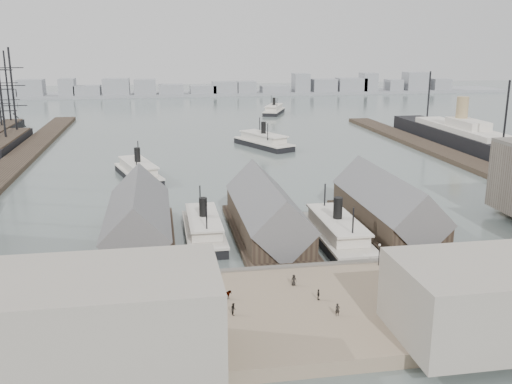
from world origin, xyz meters
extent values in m
plane|color=#54625F|center=(0.00, 0.00, 0.00)|extent=(900.00, 900.00, 0.00)
cube|color=#826F57|center=(0.00, -20.00, 1.00)|extent=(180.00, 30.00, 2.00)
cube|color=#59544C|center=(0.00, -5.20, 1.15)|extent=(180.00, 1.20, 2.30)
cube|color=#2D231C|center=(-68.00, 100.00, 0.80)|extent=(10.00, 220.00, 1.60)
cube|color=#2D231C|center=(78.00, 90.00, 0.80)|extent=(10.00, 180.00, 1.60)
cube|color=#2D231C|center=(-26.00, 16.00, 0.60)|extent=(14.00, 42.00, 1.20)
cube|color=#2D231C|center=(-26.00, 17.00, 3.70)|extent=(12.00, 36.00, 5.00)
cube|color=#59595B|center=(-26.00, 17.00, 6.30)|extent=(12.60, 37.00, 12.60)
cube|color=#2D231C|center=(0.00, 16.00, 0.60)|extent=(14.00, 42.00, 1.20)
cube|color=#2D231C|center=(0.00, 17.00, 3.70)|extent=(12.00, 36.00, 5.00)
cube|color=#59595B|center=(0.00, 17.00, 6.30)|extent=(12.60, 37.00, 12.60)
cube|color=#2D231C|center=(26.00, 16.00, 0.60)|extent=(14.00, 42.00, 1.20)
cube|color=#2D231C|center=(26.00, 17.00, 3.70)|extent=(12.00, 36.00, 5.00)
cube|color=#59595B|center=(26.00, 17.00, 6.30)|extent=(12.60, 37.00, 12.60)
cube|color=gray|center=(20.00, -32.00, 7.00)|extent=(24.00, 16.00, 10.00)
cube|color=gray|center=(-30.00, -32.00, 8.00)|extent=(30.00, 16.00, 12.00)
cylinder|color=black|center=(-45.00, -7.00, 3.80)|extent=(0.16, 0.16, 3.60)
sphere|color=silver|center=(-45.00, -7.00, 5.70)|extent=(0.44, 0.44, 0.44)
cylinder|color=black|center=(-15.00, -7.00, 3.80)|extent=(0.16, 0.16, 3.60)
sphere|color=silver|center=(-15.00, -7.00, 5.70)|extent=(0.44, 0.44, 0.44)
cylinder|color=black|center=(15.00, -7.00, 3.80)|extent=(0.16, 0.16, 3.60)
sphere|color=silver|center=(15.00, -7.00, 5.70)|extent=(0.44, 0.44, 0.44)
cube|color=gray|center=(0.00, 340.00, 1.00)|extent=(500.00, 40.00, 2.00)
cube|color=gray|center=(-123.57, 330.00, 3.62)|extent=(14.71, 14.00, 7.23)
cube|color=gray|center=(-107.98, 330.00, 6.62)|extent=(17.63, 14.00, 13.23)
cube|color=gray|center=(-83.49, 330.00, 6.79)|extent=(10.74, 14.00, 13.58)
cube|color=gray|center=(-69.86, 330.00, 4.32)|extent=(18.06, 14.00, 8.64)
cube|color=gray|center=(-49.92, 330.00, 6.64)|extent=(18.55, 14.00, 13.29)
cube|color=gray|center=(-29.70, 330.00, 6.24)|extent=(15.33, 14.00, 12.47)
cube|color=gray|center=(-11.29, 330.00, 4.36)|extent=(17.56, 14.00, 8.72)
cube|color=gray|center=(11.96, 330.00, 3.82)|extent=(18.76, 14.00, 7.63)
cube|color=gray|center=(27.85, 330.00, 5.17)|extent=(17.61, 14.00, 10.35)
cube|color=gray|center=(44.04, 330.00, 5.15)|extent=(13.38, 14.00, 10.30)
cube|color=gray|center=(65.61, 330.00, 3.38)|extent=(20.73, 14.00, 6.75)
cube|color=gray|center=(85.69, 330.00, 7.79)|extent=(11.51, 14.00, 15.57)
cube|color=gray|center=(103.47, 330.00, 5.63)|extent=(18.17, 14.00, 11.26)
cube|color=gray|center=(125.20, 330.00, 5.92)|extent=(21.81, 14.00, 11.83)
cube|color=gray|center=(139.05, 330.00, 7.75)|extent=(11.12, 14.00, 15.50)
cube|color=gray|center=(159.69, 330.00, 5.14)|extent=(10.90, 14.00, 10.29)
cube|color=gray|center=(177.90, 330.00, 7.86)|extent=(17.95, 14.00, 15.72)
cube|color=gray|center=(197.92, 330.00, 5.26)|extent=(14.21, 14.00, 10.51)
cube|color=black|center=(-13.00, 17.72, 0.82)|extent=(7.29, 25.51, 1.64)
cube|color=silver|center=(-13.00, 17.72, 2.00)|extent=(7.65, 25.51, 0.46)
cube|color=silver|center=(-13.00, 17.72, 3.28)|extent=(5.92, 18.22, 2.00)
cube|color=silver|center=(-13.00, 17.72, 4.55)|extent=(6.38, 20.04, 0.36)
cylinder|color=black|center=(-13.00, 17.72, 6.56)|extent=(1.64, 1.64, 4.10)
cylinder|color=black|center=(-13.00, 25.92, 6.38)|extent=(0.27, 0.27, 5.47)
cylinder|color=black|center=(-13.00, 9.52, 6.38)|extent=(0.27, 0.27, 5.47)
cube|color=black|center=(13.00, 10.15, 0.90)|extent=(8.04, 28.15, 1.81)
cube|color=silver|center=(13.00, 10.15, 2.21)|extent=(8.45, 28.15, 0.50)
cube|color=silver|center=(13.00, 10.15, 3.62)|extent=(6.54, 20.11, 2.21)
cube|color=silver|center=(13.00, 10.15, 5.03)|extent=(7.04, 22.12, 0.40)
cylinder|color=black|center=(13.00, 10.15, 7.24)|extent=(1.81, 1.81, 4.52)
cylinder|color=black|center=(13.00, 19.20, 7.04)|extent=(0.30, 0.30, 6.03)
cylinder|color=black|center=(13.00, 1.10, 7.04)|extent=(0.30, 0.30, 6.03)
cube|color=black|center=(-27.70, 73.37, 0.88)|extent=(15.07, 28.44, 1.76)
cube|color=silver|center=(-27.70, 73.37, 2.15)|extent=(15.44, 28.55, 0.49)
cube|color=silver|center=(-27.70, 73.37, 3.52)|extent=(11.50, 20.53, 2.15)
cube|color=silver|center=(-27.70, 73.37, 4.88)|extent=(12.51, 22.54, 0.39)
cylinder|color=black|center=(-27.70, 73.37, 7.03)|extent=(1.76, 1.76, 4.39)
cylinder|color=black|center=(-27.70, 82.16, 6.84)|extent=(0.29, 0.29, 5.86)
cylinder|color=black|center=(-27.70, 64.58, 6.84)|extent=(0.29, 0.29, 5.86)
cube|color=black|center=(17.85, 117.30, 0.92)|extent=(19.58, 29.54, 1.85)
cube|color=silver|center=(17.85, 117.30, 2.26)|extent=(19.95, 29.72, 0.51)
cube|color=silver|center=(17.85, 117.30, 3.70)|extent=(14.72, 21.44, 2.26)
cube|color=silver|center=(17.85, 117.30, 5.14)|extent=(16.05, 23.52, 0.41)
cylinder|color=black|center=(17.85, 117.30, 7.40)|extent=(1.85, 1.85, 4.62)
cylinder|color=black|center=(17.85, 126.55, 7.19)|extent=(0.31, 0.31, 6.16)
cylinder|color=black|center=(17.85, 108.06, 7.19)|extent=(0.31, 0.31, 6.16)
cube|color=black|center=(42.14, 216.83, 0.85)|extent=(17.00, 27.43, 1.71)
cube|color=silver|center=(42.14, 216.83, 2.08)|extent=(17.35, 27.57, 0.47)
cube|color=silver|center=(42.14, 216.83, 3.41)|extent=(12.83, 19.87, 2.08)
cube|color=silver|center=(42.14, 216.83, 4.74)|extent=(13.98, 21.80, 0.38)
cylinder|color=black|center=(42.14, 216.83, 6.82)|extent=(1.71, 1.71, 4.26)
cylinder|color=black|center=(42.14, 225.35, 6.63)|extent=(0.28, 0.28, 5.68)
cylinder|color=black|center=(42.14, 208.30, 6.63)|extent=(0.28, 0.28, 5.68)
cube|color=black|center=(-78.29, 132.59, 1.80)|extent=(8.98, 51.86, 3.59)
cube|color=#2D231C|center=(-78.29, 132.59, 3.89)|extent=(8.48, 46.67, 0.60)
cylinder|color=black|center=(-78.29, 132.59, 19.95)|extent=(0.80, 0.80, 33.91)
cylinder|color=black|center=(-78.29, 150.74, 19.95)|extent=(0.80, 0.80, 33.91)
cube|color=black|center=(-87.96, 166.30, 1.71)|extent=(8.54, 47.43, 3.41)
cube|color=#2D231C|center=(-87.96, 166.30, 3.70)|extent=(8.06, 42.69, 0.57)
cylinder|color=black|center=(-87.96, 182.90, 18.97)|extent=(0.76, 0.76, 32.25)
cube|color=black|center=(92.00, 105.99, 2.99)|extent=(12.97, 94.80, 5.99)
cube|color=silver|center=(92.00, 105.99, 6.99)|extent=(10.98, 54.88, 2.00)
cube|color=silver|center=(92.00, 101.00, 9.48)|extent=(7.98, 19.96, 2.99)
cylinder|color=tan|center=(92.00, 105.99, 13.97)|extent=(4.39, 4.39, 9.98)
imported|color=black|center=(-36.59, -17.45, 2.79)|extent=(1.90, 1.86, 1.58)
cube|color=#3F2D21|center=(-38.74, -18.92, 2.90)|extent=(2.99, 2.71, 0.25)
cylinder|color=black|center=(-38.34, -19.50, 2.55)|extent=(0.95, 0.69, 1.10)
cylinder|color=black|center=(-39.13, -18.34, 2.55)|extent=(0.95, 0.69, 1.10)
imported|color=black|center=(-12.43, -15.75, 2.74)|extent=(1.82, 0.97, 1.47)
cube|color=#3F2D21|center=(-15.02, -16.02, 2.90)|extent=(2.74, 1.76, 0.25)
cylinder|color=black|center=(-14.95, -16.71, 2.55)|extent=(1.10, 0.19, 1.10)
cylinder|color=black|center=(-15.09, -15.32, 2.55)|extent=(1.10, 0.19, 1.10)
imported|color=black|center=(26.05, -22.35, 2.71)|extent=(1.72, 1.81, 1.43)
cube|color=#3F2D21|center=(23.72, -21.19, 2.90)|extent=(3.00, 2.50, 0.25)
cylinder|color=black|center=(23.41, -21.82, 2.55)|extent=(1.02, 0.56, 1.10)
cylinder|color=black|center=(24.03, -20.57, 2.55)|extent=(1.02, 0.56, 1.10)
imported|color=black|center=(-20.34, -13.77, 2.84)|extent=(1.18, 1.23, 1.68)
imported|color=black|center=(-20.53, -22.18, 2.87)|extent=(0.93, 1.08, 1.74)
imported|color=black|center=(-1.29, -12.63, 2.90)|extent=(0.93, 0.66, 1.80)
imported|color=black|center=(2.38, -23.63, 2.91)|extent=(0.67, 0.50, 1.83)
imported|color=black|center=(25.77, -8.00, 2.80)|extent=(0.79, 0.91, 1.60)
imported|color=black|center=(1.11, -18.33, 2.85)|extent=(0.51, 1.04, 1.71)
imported|color=black|center=(-11.94, -20.87, 2.88)|extent=(0.82, 0.97, 1.77)
camera|label=1|loc=(-21.16, -93.37, 39.30)|focal=40.00mm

